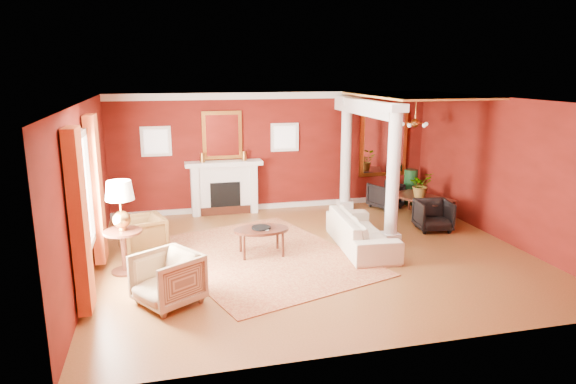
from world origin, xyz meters
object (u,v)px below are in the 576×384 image
object	(u,v)px
sofa	(362,226)
side_table	(121,211)
dining_table	(422,201)
armchair_leopard	(142,233)
armchair_stripe	(167,277)
coffee_table	(261,231)

from	to	relation	value
sofa	side_table	distance (m)	4.52
side_table	dining_table	world-z (taller)	side_table
armchair_leopard	dining_table	distance (m)	6.42
sofa	armchair_stripe	size ratio (longest dim) A/B	2.60
coffee_table	dining_table	distance (m)	4.45
sofa	dining_table	world-z (taller)	sofa
armchair_leopard	armchair_stripe	size ratio (longest dim) A/B	0.93
sofa	coffee_table	distance (m)	2.00
armchair_leopard	dining_table	world-z (taller)	dining_table
side_table	dining_table	distance (m)	6.91
coffee_table	side_table	bearing A→B (deg)	-173.71
coffee_table	sofa	bearing A→B (deg)	-1.37
armchair_leopard	coffee_table	bearing A→B (deg)	58.14
armchair_stripe	dining_table	xyz separation A→B (m)	(5.92, 3.27, -0.03)
sofa	side_table	size ratio (longest dim) A/B	1.39
sofa	coffee_table	xyz separation A→B (m)	(-2.00, 0.05, 0.03)
armchair_leopard	armchair_stripe	world-z (taller)	armchair_stripe
side_table	coffee_table	bearing A→B (deg)	6.29
sofa	armchair_leopard	world-z (taller)	sofa
sofa	coffee_table	size ratio (longest dim) A/B	2.18
dining_table	coffee_table	bearing A→B (deg)	89.58
armchair_stripe	side_table	xyz separation A→B (m)	(-0.71, 1.44, 0.68)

